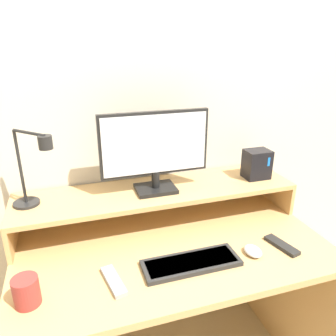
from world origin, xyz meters
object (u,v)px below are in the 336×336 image
at_px(router_dock, 257,164).
at_px(mug, 26,291).
at_px(monitor, 155,149).
at_px(desk_lamp, 33,172).
at_px(remote_secondary, 282,245).
at_px(mouse, 253,251).
at_px(remote_control, 114,281).
at_px(keyboard, 191,263).

relative_size(router_dock, mug, 1.45).
bearing_deg(monitor, mug, -144.97).
xyz_separation_m(router_dock, mug, (-1.05, -0.37, -0.18)).
relative_size(desk_lamp, mug, 3.31).
distance_m(remote_secondary, mug, 0.97).
bearing_deg(mouse, remote_secondary, 2.28).
height_order(mouse, remote_control, mouse).
bearing_deg(desk_lamp, mug, -95.76).
distance_m(monitor, mug, 0.72).
height_order(router_dock, remote_secondary, router_dock).
xyz_separation_m(router_dock, mouse, (-0.22, -0.36, -0.22)).
xyz_separation_m(router_dock, remote_control, (-0.77, -0.36, -0.22)).
distance_m(monitor, mouse, 0.58).
relative_size(desk_lamp, remote_secondary, 2.02).
bearing_deg(mouse, mug, -179.32).
bearing_deg(desk_lamp, remote_secondary, -20.07).
bearing_deg(mug, mouse, 0.68).
relative_size(monitor, mouse, 5.51).
xyz_separation_m(remote_control, remote_secondary, (0.69, 0.00, 0.00)).
xyz_separation_m(desk_lamp, mouse, (0.80, -0.35, -0.31)).
bearing_deg(remote_control, remote_secondary, 0.25).
bearing_deg(mug, remote_control, 2.57).
distance_m(router_dock, keyboard, 0.63).
xyz_separation_m(router_dock, keyboard, (-0.48, -0.35, -0.22)).
bearing_deg(remote_control, mouse, -0.26).
bearing_deg(desk_lamp, router_dock, 0.69).
distance_m(desk_lamp, remote_control, 0.52).
bearing_deg(remote_control, router_dock, 24.83).
height_order(monitor, mouse, monitor).
bearing_deg(keyboard, monitor, 96.12).
xyz_separation_m(mouse, mug, (-0.83, -0.01, 0.03)).
height_order(monitor, router_dock, monitor).
bearing_deg(mug, router_dock, 19.39).
distance_m(desk_lamp, remote_secondary, 1.04).
bearing_deg(keyboard, mug, -177.94).
xyz_separation_m(monitor, desk_lamp, (-0.50, -0.02, -0.04)).
height_order(remote_control, remote_secondary, same).
height_order(router_dock, keyboard, router_dock).
xyz_separation_m(desk_lamp, remote_secondary, (0.94, -0.34, -0.31)).
bearing_deg(mug, monitor, 35.03).
height_order(keyboard, remote_control, keyboard).
xyz_separation_m(mouse, remote_control, (-0.55, 0.00, -0.01)).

